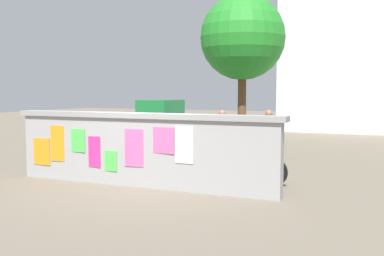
% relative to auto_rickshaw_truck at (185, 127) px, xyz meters
% --- Properties ---
extents(ground, '(60.00, 60.00, 0.00)m').
position_rel_auto_rickshaw_truck_xyz_m(ground, '(1.43, 2.39, -0.90)').
color(ground, '#6B6051').
extents(poster_wall, '(6.69, 0.42, 1.68)m').
position_rel_auto_rickshaw_truck_xyz_m(poster_wall, '(1.42, -5.61, -0.03)').
color(poster_wall, '#9C9C9C').
rests_on(poster_wall, ground).
extents(auto_rickshaw_truck, '(3.69, 1.73, 1.85)m').
position_rel_auto_rickshaw_truck_xyz_m(auto_rickshaw_truck, '(0.00, 0.00, 0.00)').
color(auto_rickshaw_truck, black).
rests_on(auto_rickshaw_truck, ground).
extents(motorcycle, '(1.90, 0.56, 0.87)m').
position_rel_auto_rickshaw_truck_xyz_m(motorcycle, '(-0.55, -3.59, -0.44)').
color(motorcycle, black).
rests_on(motorcycle, ground).
extents(bicycle_near, '(1.69, 0.50, 0.95)m').
position_rel_auto_rickshaw_truck_xyz_m(bicycle_near, '(2.04, -3.80, -0.54)').
color(bicycle_near, black).
rests_on(bicycle_near, ground).
extents(bicycle_far, '(1.71, 0.44, 0.95)m').
position_rel_auto_rickshaw_truck_xyz_m(bicycle_far, '(3.70, -4.36, -0.54)').
color(bicycle_far, black).
rests_on(bicycle_far, ground).
extents(person_walking, '(0.43, 0.43, 1.62)m').
position_rel_auto_rickshaw_truck_xyz_m(person_walking, '(2.11, -1.95, 0.09)').
color(person_walking, purple).
rests_on(person_walking, ground).
extents(person_bystander, '(0.45, 0.45, 1.62)m').
position_rel_auto_rickshaw_truck_xyz_m(person_bystander, '(3.36, -1.35, 0.09)').
color(person_bystander, '#338CBF').
rests_on(person_bystander, ground).
extents(tree_roadside, '(3.66, 3.66, 6.30)m').
position_rel_auto_rickshaw_truck_xyz_m(tree_roadside, '(0.78, 4.36, 3.55)').
color(tree_roadside, brown).
rests_on(tree_roadside, ground).
extents(building_background, '(8.38, 6.49, 7.89)m').
position_rel_auto_rickshaw_truck_xyz_m(building_background, '(5.22, 12.31, 3.07)').
color(building_background, silver).
rests_on(building_background, ground).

